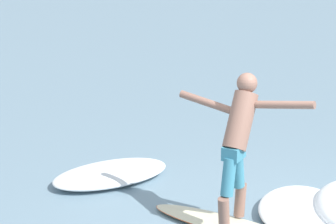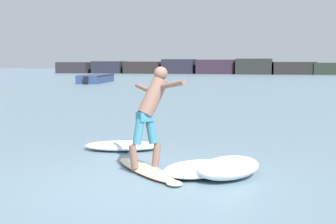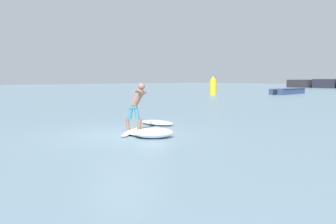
% 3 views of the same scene
% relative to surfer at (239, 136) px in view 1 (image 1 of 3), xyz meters
% --- Properties ---
extents(surfer, '(1.24, 1.29, 1.76)m').
position_rel_surfer_xyz_m(surfer, '(0.00, 0.00, 0.00)').
color(surfer, '#8A6151').
rests_on(surfer, surfboard).
extents(wave_foam_at_nose, '(1.80, 1.19, 0.18)m').
position_rel_surfer_xyz_m(wave_foam_at_nose, '(-1.14, 1.77, -1.05)').
color(wave_foam_at_nose, white).
rests_on(wave_foam_at_nose, ground).
extents(wave_foam_beside, '(1.58, 1.77, 0.18)m').
position_rel_surfer_xyz_m(wave_foam_beside, '(0.84, -0.03, -1.05)').
color(wave_foam_beside, white).
rests_on(wave_foam_beside, ground).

